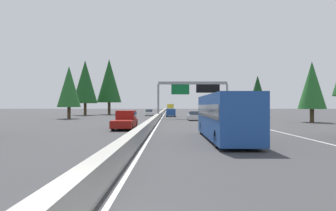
{
  "coord_description": "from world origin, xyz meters",
  "views": [
    {
      "loc": [
        -5.22,
        -1.7,
        2.37
      ],
      "look_at": [
        62.72,
        -1.38,
        2.38
      ],
      "focal_mm": 32.95,
      "sensor_mm": 36.0,
      "label": 1
    }
  ],
  "objects": [
    {
      "name": "median_barrier",
      "position": [
        80.0,
        0.3,
        0.45
      ],
      "size": [
        180.0,
        0.56,
        0.9
      ],
      "primitive_type": "cube",
      "color": "#9E9B93",
      "rests_on": "ground"
    },
    {
      "name": "oncoming_near",
      "position": [
        25.84,
        2.75,
        0.91
      ],
      "size": [
        5.6,
        2.0,
        1.86
      ],
      "rotation": [
        0.0,
        0.0,
        3.14
      ],
      "color": "maroon",
      "rests_on": "ground"
    },
    {
      "name": "ground_plane",
      "position": [
        60.0,
        0.0,
        0.0
      ],
      "size": [
        320.0,
        320.0,
        0.0
      ],
      "primitive_type": "plane",
      "color": "#38383A"
    },
    {
      "name": "conifer_left_near",
      "position": [
        49.83,
        16.31,
        5.75
      ],
      "size": [
        4.17,
        4.17,
        9.47
      ],
      "color": "#4C3823",
      "rests_on": "ground"
    },
    {
      "name": "minivan_mid_right",
      "position": [
        60.65,
        -1.99,
        0.95
      ],
      "size": [
        5.0,
        1.95,
        1.69
      ],
      "color": "#1E4793",
      "rests_on": "ground"
    },
    {
      "name": "conifer_left_far",
      "position": [
        75.81,
        14.2,
        8.9
      ],
      "size": [
        6.44,
        6.44,
        14.63
      ],
      "color": "#4C3823",
      "rests_on": "ground"
    },
    {
      "name": "box_truck_near_center",
      "position": [
        110.55,
        -2.04,
        1.61
      ],
      "size": [
        8.5,
        2.4,
        2.95
      ],
      "color": "gold",
      "rests_on": "ground"
    },
    {
      "name": "shoulder_stripe_right",
      "position": [
        70.0,
        -11.52,
        0.01
      ],
      "size": [
        160.0,
        0.16,
        0.01
      ],
      "primitive_type": "cube",
      "color": "silver",
      "rests_on": "ground"
    },
    {
      "name": "shoulder_stripe_median",
      "position": [
        70.0,
        -0.25,
        0.01
      ],
      "size": [
        160.0,
        0.16,
        0.01
      ],
      "primitive_type": "cube",
      "color": "silver",
      "rests_on": "ground"
    },
    {
      "name": "oncoming_far",
      "position": [
        66.6,
        3.01,
        0.68
      ],
      "size": [
        4.4,
        1.8,
        1.47
      ],
      "rotation": [
        0.0,
        0.0,
        3.14
      ],
      "color": "white",
      "rests_on": "ground"
    },
    {
      "name": "sign_gantry_overhead",
      "position": [
        49.83,
        -6.03,
        5.3
      ],
      "size": [
        0.5,
        12.68,
        6.66
      ],
      "color": "gray",
      "rests_on": "ground"
    },
    {
      "name": "sedan_near_right",
      "position": [
        44.24,
        -5.61,
        0.68
      ],
      "size": [
        4.4,
        1.8,
        1.47
      ],
      "color": "silver",
      "rests_on": "ground"
    },
    {
      "name": "conifer_right_near",
      "position": [
        38.09,
        -21.72,
        5.22
      ],
      "size": [
        3.79,
        3.79,
        8.6
      ],
      "color": "#4C3823",
      "rests_on": "ground"
    },
    {
      "name": "conifer_left_mid",
      "position": [
        69.37,
        18.77,
        8.13
      ],
      "size": [
        5.89,
        5.89,
        13.38
      ],
      "color": "#4C3823",
      "rests_on": "ground"
    },
    {
      "name": "bus_far_right",
      "position": [
        15.93,
        -5.48,
        1.72
      ],
      "size": [
        11.5,
        2.55,
        3.1
      ],
      "color": "#1E4793",
      "rests_on": "ground"
    },
    {
      "name": "conifer_right_mid",
      "position": [
        57.88,
        -19.76,
        5.2
      ],
      "size": [
        3.77,
        3.77,
        8.56
      ],
      "color": "#4C3823",
      "rests_on": "ground"
    }
  ]
}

